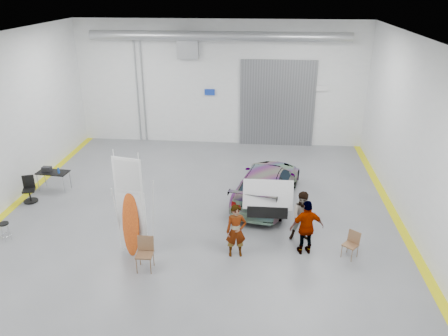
# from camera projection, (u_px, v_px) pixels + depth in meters

# --- Properties ---
(ground) EXTENTS (16.00, 16.00, 0.00)m
(ground) POSITION_uv_depth(u_px,v_px,m) (197.00, 221.00, 14.97)
(ground) COLOR slate
(ground) RESTS_ON ground
(room_shell) EXTENTS (14.02, 16.18, 6.01)m
(room_shell) POSITION_uv_depth(u_px,v_px,m) (210.00, 89.00, 15.37)
(room_shell) COLOR silver
(room_shell) RESTS_ON ground
(sedan_car) EXTENTS (2.91, 5.03, 1.37)m
(sedan_car) POSITION_uv_depth(u_px,v_px,m) (267.00, 183.00, 16.17)
(sedan_car) COLOR white
(sedan_car) RESTS_ON ground
(person_a) EXTENTS (0.67, 0.50, 1.66)m
(person_a) POSITION_uv_depth(u_px,v_px,m) (236.00, 231.00, 12.80)
(person_a) COLOR #936450
(person_a) RESTS_ON ground
(person_b) EXTENTS (0.85, 0.67, 1.66)m
(person_b) POSITION_uv_depth(u_px,v_px,m) (303.00, 216.00, 13.59)
(person_b) COLOR slate
(person_b) RESTS_ON ground
(person_c) EXTENTS (1.08, 0.63, 1.75)m
(person_c) POSITION_uv_depth(u_px,v_px,m) (307.00, 227.00, 12.90)
(person_c) COLOR #AA6B38
(person_c) RESTS_ON ground
(surfboard_display) EXTENTS (0.92, 0.40, 3.31)m
(surfboard_display) POSITION_uv_depth(u_px,v_px,m) (132.00, 215.00, 12.65)
(surfboard_display) COLOR white
(surfboard_display) RESTS_ON ground
(folding_chair_near) EXTENTS (0.48, 0.49, 0.97)m
(folding_chair_near) POSITION_uv_depth(u_px,v_px,m) (145.00, 260.00, 12.36)
(folding_chair_near) COLOR brown
(folding_chair_near) RESTS_ON ground
(folding_chair_far) EXTENTS (0.54, 0.60, 0.82)m
(folding_chair_far) POSITION_uv_depth(u_px,v_px,m) (350.00, 250.00, 12.93)
(folding_chair_far) COLOR brown
(folding_chair_far) RESTS_ON ground
(shop_stool) EXTENTS (0.32, 0.32, 0.62)m
(shop_stool) POSITION_uv_depth(u_px,v_px,m) (5.00, 232.00, 13.75)
(shop_stool) COLOR black
(shop_stool) RESTS_ON ground
(work_table) EXTENTS (1.24, 0.70, 0.98)m
(work_table) POSITION_uv_depth(u_px,v_px,m) (51.00, 172.00, 16.97)
(work_table) COLOR gray
(work_table) RESTS_ON ground
(office_chair) EXTENTS (0.54, 0.57, 0.98)m
(office_chair) POSITION_uv_depth(u_px,v_px,m) (30.00, 191.00, 16.17)
(office_chair) COLOR black
(office_chair) RESTS_ON ground
(trunk_lid) EXTENTS (1.60, 0.97, 0.04)m
(trunk_lid) POSITION_uv_depth(u_px,v_px,m) (268.00, 191.00, 13.96)
(trunk_lid) COLOR silver
(trunk_lid) RESTS_ON sedan_car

